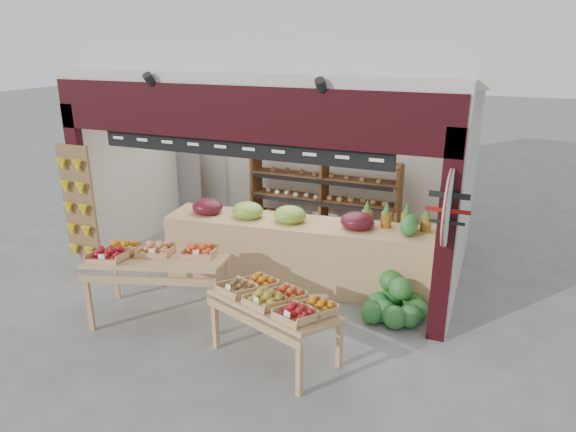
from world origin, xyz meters
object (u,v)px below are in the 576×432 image
at_px(back_shelving, 324,182).
at_px(cardboard_stack, 209,227).
at_px(mid_counter, 296,250).
at_px(watermelon_pile, 395,304).
at_px(display_table_left, 151,257).
at_px(refrigerator, 199,171).
at_px(display_table_right, 275,301).

distance_m(back_shelving, cardboard_stack, 2.30).
height_order(cardboard_stack, mid_counter, mid_counter).
bearing_deg(cardboard_stack, watermelon_pile, -23.05).
bearing_deg(back_shelving, display_table_left, -108.03).
distance_m(refrigerator, mid_counter, 3.67).
bearing_deg(refrigerator, display_table_left, -55.16).
relative_size(cardboard_stack, mid_counter, 0.25).
relative_size(refrigerator, watermelon_pile, 2.39).
bearing_deg(refrigerator, cardboard_stack, -39.24).
bearing_deg(display_table_right, watermelon_pile, 51.71).
height_order(display_table_left, display_table_right, display_table_left).
xyz_separation_m(refrigerator, display_table_right, (3.46, -3.99, -0.27)).
relative_size(cardboard_stack, display_table_right, 0.63).
bearing_deg(refrigerator, display_table_right, -36.93).
relative_size(mid_counter, watermelon_pile, 4.84).
relative_size(display_table_right, watermelon_pile, 1.95).
xyz_separation_m(refrigerator, display_table_left, (1.54, -3.69, -0.17)).
bearing_deg(back_shelving, mid_counter, -82.88).
relative_size(refrigerator, display_table_left, 1.04).
bearing_deg(watermelon_pile, back_shelving, 126.66).
distance_m(refrigerator, cardboard_stack, 1.46).
bearing_deg(refrigerator, back_shelving, 10.37).
height_order(refrigerator, watermelon_pile, refrigerator).
bearing_deg(cardboard_stack, display_table_right, -48.35).
bearing_deg(display_table_left, back_shelving, 71.97).
height_order(cardboard_stack, display_table_left, display_table_left).
height_order(mid_counter, display_table_left, mid_counter).
xyz_separation_m(back_shelving, display_table_left, (-1.17, -3.60, -0.24)).
height_order(refrigerator, mid_counter, refrigerator).
height_order(display_table_left, watermelon_pile, display_table_left).
distance_m(cardboard_stack, watermelon_pile, 4.14).
distance_m(back_shelving, mid_counter, 2.11).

